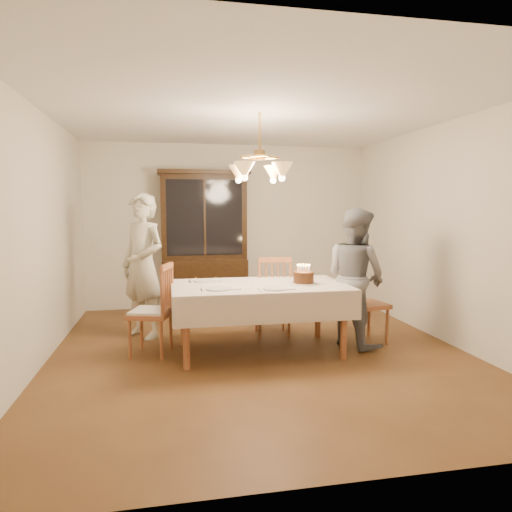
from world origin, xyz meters
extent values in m
plane|color=#543318|center=(0.00, 0.00, 0.00)|extent=(5.00, 5.00, 0.00)
plane|color=white|center=(0.00, 0.00, 2.60)|extent=(5.00, 5.00, 0.00)
plane|color=beige|center=(0.00, 2.50, 1.30)|extent=(4.50, 0.00, 4.50)
plane|color=beige|center=(0.00, -2.50, 1.30)|extent=(4.50, 0.00, 4.50)
plane|color=beige|center=(-2.25, 0.00, 1.30)|extent=(0.00, 5.00, 5.00)
plane|color=beige|center=(2.25, 0.00, 1.30)|extent=(0.00, 5.00, 5.00)
cube|color=brown|center=(0.00, 0.00, 0.73)|extent=(1.80, 1.00, 0.04)
cube|color=beige|center=(0.00, 0.00, 0.75)|extent=(1.90, 1.10, 0.01)
cylinder|color=brown|center=(-0.82, -0.42, 0.35)|extent=(0.07, 0.07, 0.71)
cylinder|color=brown|center=(0.82, -0.42, 0.35)|extent=(0.07, 0.07, 0.71)
cylinder|color=brown|center=(-0.82, 0.42, 0.35)|extent=(0.07, 0.07, 0.71)
cylinder|color=brown|center=(0.82, 0.42, 0.35)|extent=(0.07, 0.07, 0.71)
cube|color=black|center=(-0.42, 2.23, 0.40)|extent=(1.30, 0.50, 0.80)
cube|color=black|center=(-0.42, 2.28, 1.45)|extent=(1.30, 0.40, 1.30)
cube|color=black|center=(-0.42, 2.08, 1.45)|extent=(1.14, 0.01, 1.14)
cube|color=black|center=(-0.42, 2.23, 2.13)|extent=(1.38, 0.54, 0.06)
cube|color=brown|center=(0.30, 0.66, 0.45)|extent=(0.46, 0.44, 0.05)
cube|color=brown|center=(0.29, 0.47, 0.97)|extent=(0.40, 0.06, 0.06)
cylinder|color=brown|center=(0.49, 0.82, 0.21)|extent=(0.04, 0.04, 0.43)
cylinder|color=brown|center=(0.13, 0.84, 0.21)|extent=(0.04, 0.04, 0.43)
cylinder|color=brown|center=(0.47, 0.48, 0.21)|extent=(0.04, 0.04, 0.43)
cylinder|color=brown|center=(0.11, 0.50, 0.21)|extent=(0.04, 0.04, 0.43)
cube|color=brown|center=(-1.18, 0.13, 0.45)|extent=(0.53, 0.54, 0.05)
cube|color=brown|center=(-1.00, 0.08, 0.97)|extent=(0.15, 0.39, 0.06)
cylinder|color=brown|center=(-1.29, 0.35, 0.21)|extent=(0.04, 0.04, 0.43)
cylinder|color=brown|center=(-1.39, 0.00, 0.21)|extent=(0.04, 0.04, 0.43)
cylinder|color=brown|center=(-0.97, 0.25, 0.21)|extent=(0.04, 0.04, 0.43)
cylinder|color=brown|center=(-1.07, -0.09, 0.21)|extent=(0.04, 0.04, 0.43)
cube|color=beige|center=(-1.18, 0.13, 0.48)|extent=(0.48, 0.49, 0.03)
cube|color=brown|center=(1.32, 0.12, 0.45)|extent=(0.49, 0.51, 0.05)
cube|color=brown|center=(1.13, 0.09, 0.97)|extent=(0.10, 0.40, 0.06)
cylinder|color=brown|center=(1.52, -0.03, 0.21)|extent=(0.04, 0.04, 0.43)
cylinder|color=brown|center=(1.45, 0.33, 0.21)|extent=(0.04, 0.04, 0.43)
cylinder|color=brown|center=(1.18, -0.09, 0.21)|extent=(0.04, 0.04, 0.43)
cylinder|color=brown|center=(1.12, 0.27, 0.21)|extent=(0.04, 0.04, 0.43)
imported|color=beige|center=(-1.28, 0.85, 0.89)|extent=(0.76, 0.76, 1.77)
imported|color=slate|center=(1.15, 0.06, 0.79)|extent=(0.86, 0.95, 1.59)
cylinder|color=white|center=(0.48, -0.08, 0.77)|extent=(0.30, 0.30, 0.01)
cylinder|color=#371C0C|center=(0.48, -0.08, 0.83)|extent=(0.22, 0.22, 0.12)
cylinder|color=#598CD8|center=(0.55, -0.08, 0.93)|extent=(0.01, 0.01, 0.07)
sphere|color=#FFB23F|center=(0.55, -0.08, 0.97)|extent=(0.01, 0.01, 0.01)
cylinder|color=pink|center=(0.54, -0.05, 0.93)|extent=(0.01, 0.01, 0.07)
sphere|color=#FFB23F|center=(0.54, -0.05, 0.97)|extent=(0.01, 0.01, 0.01)
cylinder|color=#EACC66|center=(0.52, -0.02, 0.93)|extent=(0.01, 0.01, 0.07)
sphere|color=#FFB23F|center=(0.52, -0.02, 0.97)|extent=(0.01, 0.01, 0.01)
cylinder|color=#598CD8|center=(0.49, -0.01, 0.93)|extent=(0.01, 0.01, 0.07)
sphere|color=#FFB23F|center=(0.49, -0.01, 0.97)|extent=(0.01, 0.01, 0.01)
cylinder|color=pink|center=(0.46, -0.01, 0.93)|extent=(0.01, 0.01, 0.07)
sphere|color=#FFB23F|center=(0.46, -0.01, 0.97)|extent=(0.01, 0.01, 0.01)
cylinder|color=#EACC66|center=(0.44, -0.02, 0.93)|extent=(0.01, 0.01, 0.07)
sphere|color=#FFB23F|center=(0.44, -0.02, 0.97)|extent=(0.01, 0.01, 0.01)
cylinder|color=#598CD8|center=(0.42, -0.05, 0.93)|extent=(0.01, 0.01, 0.07)
sphere|color=#FFB23F|center=(0.42, -0.05, 0.97)|extent=(0.01, 0.01, 0.01)
cylinder|color=pink|center=(0.41, -0.08, 0.93)|extent=(0.01, 0.01, 0.07)
sphere|color=#FFB23F|center=(0.41, -0.08, 0.97)|extent=(0.01, 0.01, 0.01)
cylinder|color=#EACC66|center=(0.42, -0.10, 0.93)|extent=(0.01, 0.01, 0.07)
sphere|color=#FFB23F|center=(0.42, -0.10, 0.97)|extent=(0.01, 0.01, 0.01)
cylinder|color=#598CD8|center=(0.44, -0.13, 0.93)|extent=(0.01, 0.01, 0.07)
sphere|color=#FFB23F|center=(0.44, -0.13, 0.97)|extent=(0.01, 0.01, 0.01)
cylinder|color=pink|center=(0.46, -0.14, 0.93)|extent=(0.01, 0.01, 0.07)
sphere|color=#FFB23F|center=(0.46, -0.14, 0.97)|extent=(0.01, 0.01, 0.01)
cylinder|color=#EACC66|center=(0.49, -0.14, 0.93)|extent=(0.01, 0.01, 0.07)
sphere|color=#FFB23F|center=(0.49, -0.14, 0.97)|extent=(0.01, 0.01, 0.01)
cylinder|color=#598CD8|center=(0.52, -0.13, 0.93)|extent=(0.01, 0.01, 0.07)
sphere|color=#FFB23F|center=(0.52, -0.13, 0.97)|extent=(0.01, 0.01, 0.01)
cylinder|color=pink|center=(0.54, -0.10, 0.93)|extent=(0.01, 0.01, 0.07)
sphere|color=#FFB23F|center=(0.54, -0.10, 0.97)|extent=(0.01, 0.01, 0.01)
cylinder|color=white|center=(-0.47, -0.24, 0.77)|extent=(0.27, 0.27, 0.02)
cube|color=silver|center=(-0.65, -0.24, 0.76)|extent=(0.01, 0.16, 0.01)
cube|color=beige|center=(-0.29, -0.24, 0.76)|extent=(0.10, 0.10, 0.01)
cylinder|color=white|center=(0.09, -0.35, 0.77)|extent=(0.24, 0.24, 0.02)
cube|color=silver|center=(-0.08, -0.35, 0.76)|extent=(0.02, 0.16, 0.01)
cube|color=beige|center=(0.25, -0.35, 0.76)|extent=(0.10, 0.10, 0.01)
cylinder|color=white|center=(-0.58, 0.31, 0.77)|extent=(0.23, 0.23, 0.02)
cube|color=silver|center=(-0.74, 0.31, 0.76)|extent=(0.01, 0.16, 0.01)
cube|color=beige|center=(-0.42, 0.31, 0.76)|extent=(0.10, 0.10, 0.01)
cylinder|color=#BF8C3F|center=(0.00, 0.00, 2.40)|extent=(0.02, 0.02, 0.40)
cylinder|color=#BF8C3F|center=(0.00, 0.00, 2.15)|extent=(0.12, 0.12, 0.10)
cone|color=#D8994C|center=(0.20, 0.20, 1.97)|extent=(0.22, 0.22, 0.18)
sphere|color=#FFD899|center=(0.20, 0.20, 1.90)|extent=(0.07, 0.07, 0.07)
cone|color=#D8994C|center=(-0.20, 0.20, 1.97)|extent=(0.22, 0.22, 0.18)
sphere|color=#FFD899|center=(-0.20, 0.20, 1.90)|extent=(0.07, 0.07, 0.07)
cone|color=#D8994C|center=(-0.20, -0.20, 1.97)|extent=(0.22, 0.22, 0.18)
sphere|color=#FFD899|center=(-0.20, -0.20, 1.90)|extent=(0.07, 0.07, 0.07)
cone|color=#D8994C|center=(0.20, -0.20, 1.97)|extent=(0.22, 0.22, 0.18)
sphere|color=#FFD899|center=(0.20, -0.20, 1.90)|extent=(0.07, 0.07, 0.07)
camera|label=1|loc=(-0.98, -4.85, 1.59)|focal=32.00mm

